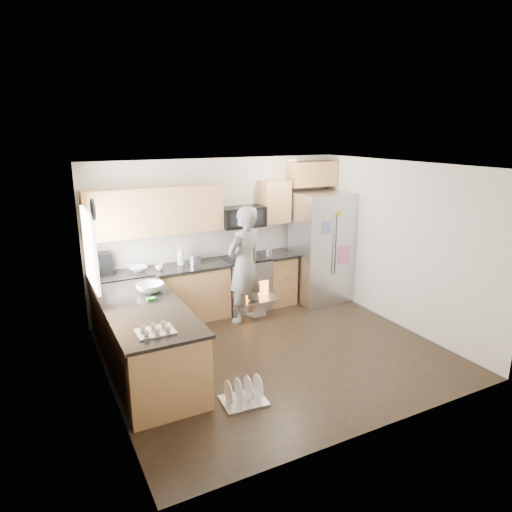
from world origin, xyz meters
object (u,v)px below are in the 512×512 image
stove_range (245,271)px  refrigerator (321,248)px  person (245,265)px  dish_rack (244,396)px

stove_range → refrigerator: size_ratio=0.90×
person → refrigerator: bearing=167.3°
person → dish_rack: 2.51m
person → stove_range: bearing=-137.9°
person → dish_rack: bearing=42.6°
refrigerator → person: (-1.67, -0.25, -0.04)m
stove_range → person: (-0.25, -0.49, 0.28)m
dish_rack → person: bearing=63.8°
stove_range → person: size_ratio=0.94×
refrigerator → stove_range: bearing=170.4°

